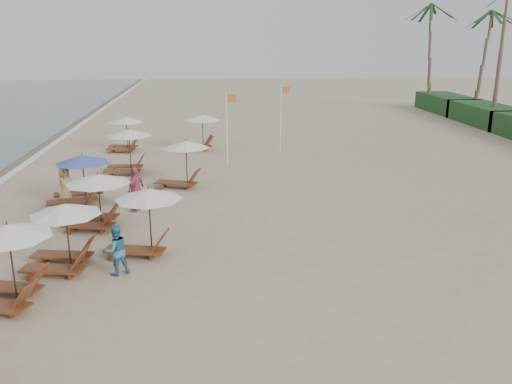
{
  "coord_description": "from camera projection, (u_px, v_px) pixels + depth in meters",
  "views": [
    {
      "loc": [
        -0.73,
        -12.78,
        7.04
      ],
      "look_at": [
        1.0,
        6.81,
        1.3
      ],
      "focal_mm": 37.7,
      "sensor_mm": 36.0,
      "label": 1
    }
  ],
  "objects": [
    {
      "name": "ground",
      "position": [
        241.0,
        311.0,
        14.25
      ],
      "size": [
        160.0,
        160.0,
        0.0
      ],
      "primitive_type": "plane",
      "color": "tan",
      "rests_on": "ground"
    },
    {
      "name": "lounger_station_1",
      "position": [
        4.0,
        264.0,
        14.31
      ],
      "size": [
        2.6,
        2.29,
        2.3
      ],
      "color": "brown",
      "rests_on": "ground"
    },
    {
      "name": "lounger_station_2",
      "position": [
        60.0,
        237.0,
        16.53
      ],
      "size": [
        2.55,
        2.18,
        2.14
      ],
      "color": "brown",
      "rests_on": "ground"
    },
    {
      "name": "lounger_station_3",
      "position": [
        94.0,
        199.0,
        20.28
      ],
      "size": [
        2.69,
        2.44,
        2.07
      ],
      "color": "brown",
      "rests_on": "ground"
    },
    {
      "name": "lounger_station_4",
      "position": [
        78.0,
        180.0,
        23.2
      ],
      "size": [
        2.76,
        2.41,
        2.14
      ],
      "color": "brown",
      "rests_on": "ground"
    },
    {
      "name": "lounger_station_5",
      "position": [
        126.0,
        150.0,
        28.28
      ],
      "size": [
        2.61,
        2.4,
        2.34
      ],
      "color": "brown",
      "rests_on": "ground"
    },
    {
      "name": "lounger_station_6",
      "position": [
        124.0,
        133.0,
        33.71
      ],
      "size": [
        2.45,
        2.16,
        2.18
      ],
      "color": "brown",
      "rests_on": "ground"
    },
    {
      "name": "inland_station_0",
      "position": [
        143.0,
        216.0,
        17.58
      ],
      "size": [
        2.74,
        2.24,
        2.22
      ],
      "color": "brown",
      "rests_on": "ground"
    },
    {
      "name": "inland_station_1",
      "position": [
        181.0,
        160.0,
        25.62
      ],
      "size": [
        2.78,
        2.24,
        2.22
      ],
      "color": "brown",
      "rests_on": "ground"
    },
    {
      "name": "inland_station_2",
      "position": [
        198.0,
        130.0,
        33.99
      ],
      "size": [
        2.86,
        2.24,
        2.22
      ],
      "color": "brown",
      "rests_on": "ground"
    },
    {
      "name": "beachgoer_mid_a",
      "position": [
        116.0,
        250.0,
        16.26
      ],
      "size": [
        0.97,
        0.9,
        1.59
      ],
      "primitive_type": "imported",
      "rotation": [
        0.0,
        0.0,
        3.64
      ],
      "color": "teal",
      "rests_on": "ground"
    },
    {
      "name": "beachgoer_far_a",
      "position": [
        136.0,
        189.0,
        22.16
      ],
      "size": [
        0.87,
        1.2,
        1.89
      ],
      "primitive_type": "imported",
      "rotation": [
        0.0,
        0.0,
        4.29
      ],
      "color": "#AF4668",
      "rests_on": "ground"
    },
    {
      "name": "beachgoer_far_b",
      "position": [
        65.0,
        185.0,
        23.13
      ],
      "size": [
        0.95,
        0.97,
        1.68
      ],
      "primitive_type": "imported",
      "rotation": [
        0.0,
        0.0,
        0.85
      ],
      "color": "tan",
      "rests_on": "ground"
    },
    {
      "name": "flag_pole_near",
      "position": [
        227.0,
        125.0,
        29.66
      ],
      "size": [
        0.6,
        0.08,
        4.15
      ],
      "color": "silver",
      "rests_on": "ground"
    },
    {
      "name": "flag_pole_far",
      "position": [
        281.0,
        114.0,
        33.39
      ],
      "size": [
        0.6,
        0.08,
        4.22
      ],
      "color": "silver",
      "rests_on": "ground"
    }
  ]
}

